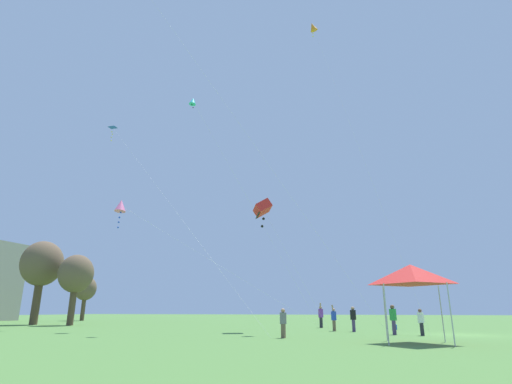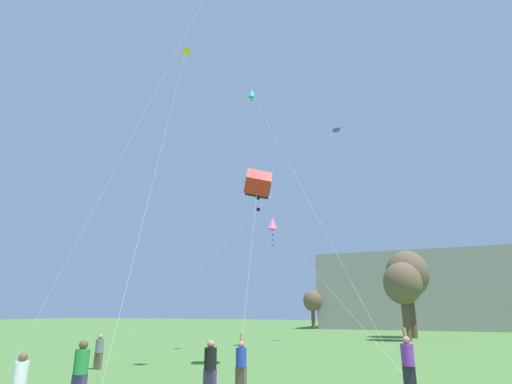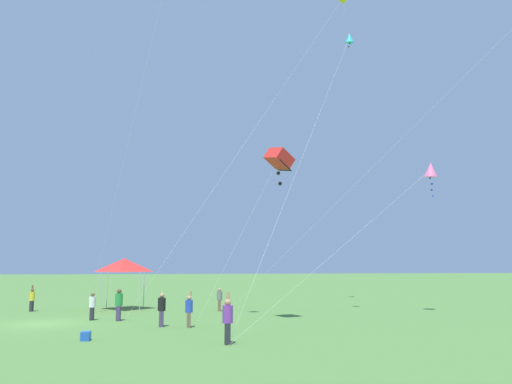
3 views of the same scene
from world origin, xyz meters
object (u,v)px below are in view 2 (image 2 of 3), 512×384
object	(u,v)px
person_purple_shirt	(408,361)
kite_yellow_diamond_5	(186,50)
kite_pink_diamond_3	(273,223)
kite_blue_delta_1	(334,133)
kite_red_box_2	(258,183)
person_blue_shirt	(241,362)
kite_cyan_diamond_4	(252,94)
person_white_shirt	(19,382)
person_grey_shirt	(99,350)
person_green_shirt	(81,370)
person_black_shirt	(210,366)

from	to	relation	value
person_purple_shirt	kite_yellow_diamond_5	distance (m)	30.75
kite_pink_diamond_3	kite_yellow_diamond_5	bearing A→B (deg)	-152.95
kite_blue_delta_1	kite_red_box_2	bearing A→B (deg)	-94.54
person_blue_shirt	kite_cyan_diamond_4	world-z (taller)	kite_cyan_diamond_4
kite_blue_delta_1	kite_pink_diamond_3	xyz separation A→B (m)	(-4.36, -4.74, -9.05)
person_white_shirt	kite_yellow_diamond_5	distance (m)	30.49
kite_pink_diamond_3	person_purple_shirt	bearing A→B (deg)	-54.23
kite_red_box_2	kite_yellow_diamond_5	size ratio (longest dim) A/B	0.38
person_purple_shirt	person_grey_shirt	bearing A→B (deg)	-77.86
person_green_shirt	kite_blue_delta_1	world-z (taller)	kite_blue_delta_1
person_black_shirt	person_green_shirt	distance (m)	3.83
kite_blue_delta_1	kite_yellow_diamond_5	size ratio (longest dim) A/B	0.74
person_blue_shirt	kite_yellow_diamond_5	bearing A→B (deg)	12.36
kite_blue_delta_1	kite_pink_diamond_3	distance (m)	11.11
kite_pink_diamond_3	kite_cyan_diamond_4	size ratio (longest dim) A/B	0.80
person_white_shirt	kite_red_box_2	world-z (taller)	kite_red_box_2
person_purple_shirt	person_white_shirt	xyz separation A→B (m)	(-9.17, -7.08, -0.17)
kite_pink_diamond_3	kite_yellow_diamond_5	world-z (taller)	kite_yellow_diamond_5
kite_yellow_diamond_5	kite_blue_delta_1	bearing A→B (deg)	36.42
kite_red_box_2	kite_yellow_diamond_5	xyz separation A→B (m)	(-9.85, 7.08, 15.72)
person_blue_shirt	kite_red_box_2	xyz separation A→B (m)	(-1.40, 4.87, 8.11)
person_grey_shirt	kite_cyan_diamond_4	distance (m)	19.10
person_grey_shirt	kite_red_box_2	size ratio (longest dim) A/B	0.16
person_purple_shirt	kite_red_box_2	size ratio (longest dim) A/B	0.21
kite_blue_delta_1	kite_pink_diamond_3	world-z (taller)	kite_blue_delta_1
person_purple_shirt	kite_yellow_diamond_5	xyz separation A→B (m)	(-16.61, 10.34, 23.72)
person_purple_shirt	person_green_shirt	size ratio (longest dim) A/B	1.16
kite_cyan_diamond_4	person_green_shirt	bearing A→B (deg)	-87.25
person_white_shirt	kite_red_box_2	bearing A→B (deg)	-9.72
person_black_shirt	kite_pink_diamond_3	bearing A→B (deg)	-133.52
person_purple_shirt	kite_cyan_diamond_4	world-z (taller)	kite_cyan_diamond_4
person_purple_shirt	kite_red_box_2	xyz separation A→B (m)	(-6.76, 3.26, 8.00)
kite_cyan_diamond_4	kite_yellow_diamond_5	bearing A→B (deg)	164.66
kite_pink_diamond_3	kite_cyan_diamond_4	xyz separation A→B (m)	(0.58, -5.42, 8.46)
kite_cyan_diamond_4	kite_yellow_diamond_5	size ratio (longest dim) A/B	0.71
person_black_shirt	person_grey_shirt	bearing A→B (deg)	-80.37
kite_red_box_2	kite_pink_diamond_3	distance (m)	10.97
kite_yellow_diamond_5	person_black_shirt	bearing A→B (deg)	-50.97
person_grey_shirt	person_blue_shirt	bearing A→B (deg)	-44.79
person_green_shirt	person_grey_shirt	xyz separation A→B (m)	(-4.87, 5.84, -0.12)
person_black_shirt	person_grey_shirt	distance (m)	8.40
kite_red_box_2	person_white_shirt	bearing A→B (deg)	-103.13
kite_red_box_2	person_green_shirt	bearing A→B (deg)	-102.19
person_blue_shirt	kite_blue_delta_1	xyz separation A→B (m)	(-0.19, 20.11, 17.34)
person_grey_shirt	kite_pink_diamond_3	distance (m)	16.25
person_purple_shirt	kite_blue_delta_1	distance (m)	25.88
person_green_shirt	kite_red_box_2	distance (m)	12.07
kite_blue_delta_1	person_grey_shirt	bearing A→B (deg)	-113.66
person_white_shirt	kite_blue_delta_1	bearing A→B (deg)	-4.65
person_black_shirt	kite_red_box_2	world-z (taller)	kite_red_box_2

